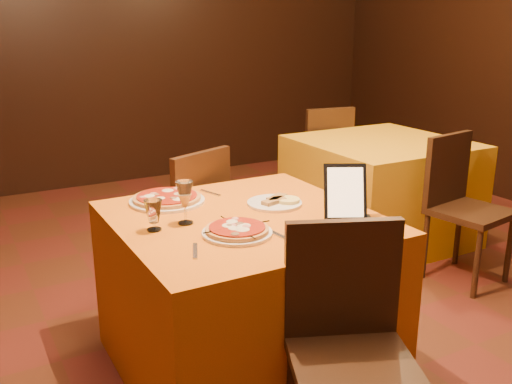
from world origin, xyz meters
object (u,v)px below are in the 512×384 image
chair_main_near (354,365)px  chair_side_far (319,158)px  chair_side_near (471,212)px  pizza_near (237,231)px  main_table (244,293)px  wine_glass (185,202)px  pizza_far (167,199)px  water_glass (154,215)px  tablet (345,192)px  side_table (379,190)px  chair_main_far (179,225)px

chair_main_near → chair_side_far: 3.06m
chair_side_near → pizza_near: bearing=-178.3°
pizza_near → chair_side_far: bearing=47.7°
main_table → wine_glass: 0.54m
pizza_near → pizza_far: bearing=99.9°
pizza_near → water_glass: size_ratio=2.19×
pizza_near → tablet: 0.51m
side_table → tablet: size_ratio=4.51×
chair_main_far → chair_side_far: size_ratio=1.00×
pizza_far → tablet: 0.85m
chair_main_far → chair_side_near: size_ratio=1.00×
side_table → pizza_near: 2.18m
main_table → pizza_near: 0.45m
chair_side_far → pizza_far: 2.38m
chair_main_near → chair_side_near: same height
main_table → water_glass: 0.60m
water_glass → side_table: bearing=25.1°
main_table → chair_side_near: 1.67m
wine_glass → water_glass: bearing=-174.6°
pizza_far → tablet: tablet is taller
chair_side_near → pizza_near: 1.85m
main_table → side_table: bearing=30.8°
pizza_far → water_glass: bearing=-118.5°
chair_main_near → chair_side_near: bearing=52.5°
water_glass → main_table: bearing=-3.4°
pizza_far → water_glass: (-0.18, -0.33, 0.05)m
pizza_near → water_glass: 0.35m
chair_side_far → pizza_far: size_ratio=2.55×
chair_main_far → pizza_near: 1.04m
chair_side_far → wine_glass: (-1.92, -1.74, 0.39)m
main_table → chair_side_far: 2.43m
pizza_far → chair_main_near: bearing=-79.0°
chair_main_near → tablet: size_ratio=3.73×
side_table → water_glass: 2.32m
pizza_far → chair_side_far: bearing=37.0°
pizza_near → pizza_far: 0.55m
water_glass → chair_side_near: bearing=3.6°
main_table → wine_glass: bearing=171.8°
side_table → chair_main_far: bearing=-173.5°
chair_side_near → tablet: 1.41m
main_table → pizza_near: bearing=-124.8°
chair_main_far → water_glass: (-0.40, -0.78, 0.36)m
chair_main_far → pizza_near: size_ratio=3.19×
main_table → pizza_far: size_ratio=3.08×
chair_main_far → wine_glass: 0.89m
main_table → chair_main_near: size_ratio=1.21×
pizza_far → tablet: (0.60, -0.59, 0.10)m
chair_main_near → chair_main_far: (0.00, 1.59, 0.00)m
side_table → chair_main_near: bearing=-133.0°
pizza_near → chair_main_near: bearing=-77.9°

